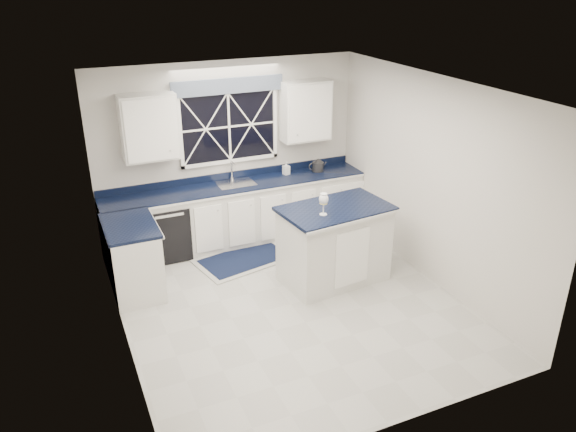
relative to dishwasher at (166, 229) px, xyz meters
name	(u,v)px	position (x,y,z in m)	size (l,w,h in m)	color
ground	(290,304)	(1.10, -1.95, -0.41)	(4.50, 4.50, 0.00)	#B2B2AD
back_wall	(229,152)	(1.10, 0.30, 0.94)	(4.00, 0.10, 2.70)	beige
base_cabinets	(220,222)	(0.77, -0.17, 0.04)	(3.99, 1.60, 0.90)	silver
countertop	(237,185)	(1.10, 0.00, 0.51)	(3.98, 0.64, 0.04)	black
dishwasher	(166,229)	(0.00, 0.00, 0.00)	(0.60, 0.58, 0.82)	black
window	(229,121)	(1.10, 0.25, 1.42)	(1.65, 0.09, 1.26)	black
upper_cabinets	(231,119)	(1.10, 0.13, 1.49)	(3.10, 0.34, 0.90)	silver
faucet	(232,170)	(1.10, 0.19, 0.69)	(0.05, 0.20, 0.30)	silver
island	(334,244)	(1.89, -1.60, 0.12)	(1.50, 1.00, 1.05)	silver
rug	(244,259)	(0.97, -0.60, -0.40)	(1.49, 1.08, 0.02)	#A7A8A3
kettle	(318,165)	(2.46, 0.04, 0.63)	(0.29, 0.20, 0.21)	#2F2F31
wine_glass	(324,200)	(1.64, -1.75, 0.84)	(0.12, 0.12, 0.28)	silver
soap_bottle	(286,168)	(1.95, 0.11, 0.63)	(0.09, 0.09, 0.20)	silver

